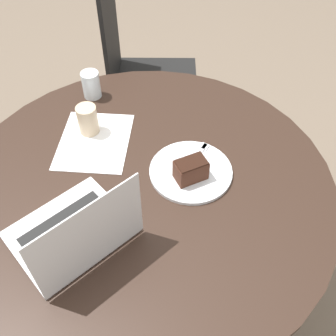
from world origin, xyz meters
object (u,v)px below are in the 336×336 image
(coffee_glass, at_px, (88,120))
(laptop, at_px, (75,233))
(plate, at_px, (191,171))
(chair, at_px, (140,74))

(coffee_glass, relative_size, laptop, 0.27)
(laptop, bearing_deg, plate, -3.77)
(coffee_glass, bearing_deg, plate, -114.90)
(chair, height_order, laptop, chair)
(chair, distance_m, laptop, 1.12)
(plate, bearing_deg, coffee_glass, 65.10)
(plate, bearing_deg, chair, 18.58)
(chair, xyz_separation_m, coffee_glass, (-0.65, 0.09, 0.25))
(plate, distance_m, coffee_glass, 0.40)
(plate, xyz_separation_m, coffee_glass, (0.17, 0.36, 0.05))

